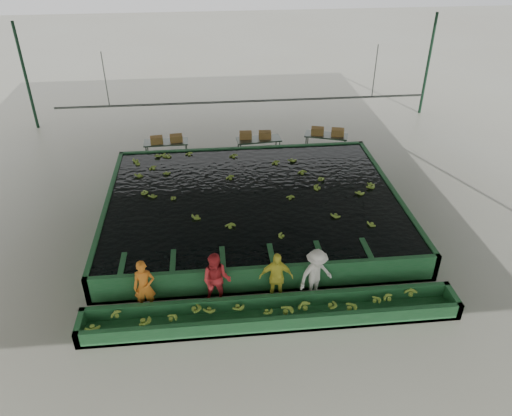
{
  "coord_description": "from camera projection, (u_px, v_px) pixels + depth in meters",
  "views": [
    {
      "loc": [
        -1.43,
        -13.19,
        9.52
      ],
      "look_at": [
        0.0,
        0.5,
        1.0
      ],
      "focal_mm": 35.0,
      "sensor_mm": 36.0,
      "label": 1
    }
  ],
  "objects": [
    {
      "name": "shed_roof",
      "position": [
        258.0,
        94.0,
        13.65
      ],
      "size": [
        20.0,
        22.0,
        0.04
      ],
      "primitive_type": "cube",
      "color": "gray",
      "rests_on": "shed_posts"
    },
    {
      "name": "worker_d",
      "position": [
        316.0,
        275.0,
        13.61
      ],
      "size": [
        1.19,
        0.96,
        1.6
      ],
      "primitive_type": "imported",
      "rotation": [
        0.0,
        0.0,
        0.41
      ],
      "color": "silver",
      "rests_on": "ground"
    },
    {
      "name": "worker_a",
      "position": [
        144.0,
        287.0,
        13.21
      ],
      "size": [
        0.59,
        0.4,
        1.58
      ],
      "primitive_type": "imported",
      "rotation": [
        0.0,
        0.0,
        0.04
      ],
      "color": "orange",
      "rests_on": "ground"
    },
    {
      "name": "rail_hanger_left",
      "position": [
        105.0,
        80.0,
        17.97
      ],
      "size": [
        0.04,
        0.04,
        2.0
      ],
      "primitive_type": "cylinder",
      "color": "#59605B",
      "rests_on": "shed_roof"
    },
    {
      "name": "worker_c",
      "position": [
        276.0,
        278.0,
        13.52
      ],
      "size": [
        0.96,
        0.45,
        1.59
      ],
      "primitive_type": "imported",
      "rotation": [
        0.0,
        0.0,
        -0.07
      ],
      "color": "yellow",
      "rests_on": "ground"
    },
    {
      "name": "box_stack_left",
      "position": [
        167.0,
        142.0,
        20.97
      ],
      "size": [
        1.37,
        0.53,
        0.29
      ],
      "primitive_type": null,
      "rotation": [
        0.0,
        0.0,
        0.12
      ],
      "color": "olive",
      "rests_on": "packing_table_left"
    },
    {
      "name": "worker_b",
      "position": [
        217.0,
        281.0,
        13.36
      ],
      "size": [
        0.92,
        0.78,
        1.66
      ],
      "primitive_type": "imported",
      "rotation": [
        0.0,
        0.0,
        -0.2
      ],
      "color": "red",
      "rests_on": "ground"
    },
    {
      "name": "packing_table_left",
      "position": [
        167.0,
        151.0,
        21.25
      ],
      "size": [
        1.85,
        0.76,
        0.84
      ],
      "primitive_type": null,
      "rotation": [
        0.0,
        0.0,
        0.01
      ],
      "color": "#59605B",
      "rests_on": "ground"
    },
    {
      "name": "tank_water",
      "position": [
        253.0,
        196.0,
        17.11
      ],
      "size": [
        9.7,
        7.7,
        0.0
      ],
      "primitive_type": "cube",
      "color": "black",
      "rests_on": "flotation_tank"
    },
    {
      "name": "cableway_rail",
      "position": [
        244.0,
        101.0,
        18.94
      ],
      "size": [
        0.08,
        0.08,
        14.0
      ],
      "primitive_type": "cylinder",
      "color": "#59605B",
      "rests_on": "shed_roof"
    },
    {
      "name": "box_stack_right",
      "position": [
        327.0,
        135.0,
        21.63
      ],
      "size": [
        1.46,
        0.74,
        0.3
      ],
      "primitive_type": null,
      "rotation": [
        0.0,
        0.0,
        -0.26
      ],
      "color": "olive",
      "rests_on": "packing_table_right"
    },
    {
      "name": "rail_hanger_right",
      "position": [
        375.0,
        71.0,
        18.85
      ],
      "size": [
        0.04,
        0.04,
        2.0
      ],
      "primitive_type": "cylinder",
      "color": "#59605B",
      "rests_on": "shed_roof"
    },
    {
      "name": "packing_table_right",
      "position": [
        326.0,
        144.0,
        21.86
      ],
      "size": [
        1.97,
        1.29,
        0.84
      ],
      "primitive_type": null,
      "rotation": [
        0.0,
        0.0,
        -0.33
      ],
      "color": "#59605B",
      "rests_on": "ground"
    },
    {
      "name": "sorting_trough",
      "position": [
        272.0,
        314.0,
        13.11
      ],
      "size": [
        10.0,
        1.0,
        0.5
      ],
      "primitive_type": null,
      "color": "#205B2D",
      "rests_on": "ground"
    },
    {
      "name": "flotation_tank",
      "position": [
        253.0,
        206.0,
        17.32
      ],
      "size": [
        10.0,
        8.0,
        0.9
      ],
      "primitive_type": null,
      "color": "#205B2D",
      "rests_on": "ground"
    },
    {
      "name": "floating_bananas",
      "position": [
        251.0,
        185.0,
        17.78
      ],
      "size": [
        8.13,
        5.55,
        0.11
      ],
      "primitive_type": null,
      "color": "olive",
      "rests_on": "tank_water"
    },
    {
      "name": "trough_bananas",
      "position": [
        272.0,
        309.0,
        13.03
      ],
      "size": [
        8.32,
        0.55,
        0.11
      ],
      "primitive_type": null,
      "color": "olive",
      "rests_on": "sorting_trough"
    },
    {
      "name": "shed_posts",
      "position": [
        258.0,
        174.0,
        14.97
      ],
      "size": [
        20.0,
        22.0,
        5.0
      ],
      "primitive_type": null,
      "color": "black",
      "rests_on": "ground"
    },
    {
      "name": "packing_table_mid",
      "position": [
        259.0,
        148.0,
        21.46
      ],
      "size": [
        1.94,
        0.92,
        0.85
      ],
      "primitive_type": null,
      "rotation": [
        0.0,
        0.0,
        0.09
      ],
      "color": "#59605B",
      "rests_on": "ground"
    },
    {
      "name": "ground",
      "position": [
        258.0,
        242.0,
        16.29
      ],
      "size": [
        80.0,
        80.0,
        0.0
      ],
      "primitive_type": "plane",
      "color": "gray",
      "rests_on": "ground"
    },
    {
      "name": "box_stack_mid",
      "position": [
        255.0,
        138.0,
        21.29
      ],
      "size": [
        1.36,
        0.44,
        0.29
      ],
      "primitive_type": null,
      "rotation": [
        0.0,
        0.0,
        -0.05
      ],
      "color": "olive",
      "rests_on": "packing_table_mid"
    }
  ]
}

